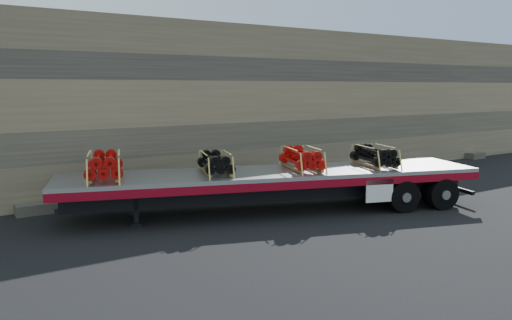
# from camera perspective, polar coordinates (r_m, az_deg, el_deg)

# --- Properties ---
(ground) EXTENTS (120.00, 120.00, 0.00)m
(ground) POSITION_cam_1_polar(r_m,az_deg,el_deg) (17.72, 5.22, -5.86)
(ground) COLOR black
(ground) RESTS_ON ground
(rock_wall) EXTENTS (44.00, 3.00, 7.00)m
(rock_wall) POSITION_cam_1_polar(r_m,az_deg,el_deg) (22.68, -4.82, 6.20)
(rock_wall) COLOR #7A6B54
(rock_wall) RESTS_ON ground
(trailer) EXTENTS (14.72, 7.07, 1.46)m
(trailer) POSITION_cam_1_polar(r_m,az_deg,el_deg) (17.47, 2.00, -3.58)
(trailer) COLOR #A4A7AC
(trailer) RESTS_ON ground
(bundle_front) EXTENTS (1.73, 2.45, 0.79)m
(bundle_front) POSITION_cam_1_polar(r_m,az_deg,el_deg) (16.55, -16.93, -0.67)
(bundle_front) COLOR #A80B08
(bundle_front) RESTS_ON trailer
(bundle_midfront) EXTENTS (1.49, 2.12, 0.68)m
(bundle_midfront) POSITION_cam_1_polar(r_m,az_deg,el_deg) (16.81, -4.66, -0.38)
(bundle_midfront) COLOR black
(bundle_midfront) RESTS_ON trailer
(bundle_midrear) EXTENTS (1.62, 2.30, 0.74)m
(bundle_midrear) POSITION_cam_1_polar(r_m,az_deg,el_deg) (17.61, 5.26, 0.10)
(bundle_midrear) COLOR #A80B08
(bundle_midrear) RESTS_ON trailer
(bundle_rear) EXTENTS (1.57, 2.23, 0.71)m
(bundle_rear) POSITION_cam_1_polar(r_m,az_deg,el_deg) (18.77, 13.40, 0.38)
(bundle_rear) COLOR black
(bundle_rear) RESTS_ON trailer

